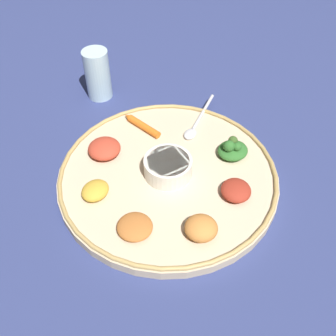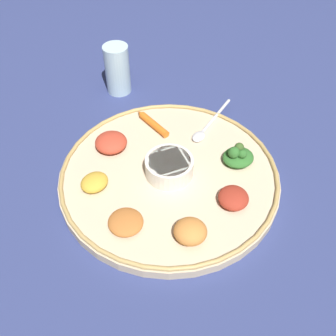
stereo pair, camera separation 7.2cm
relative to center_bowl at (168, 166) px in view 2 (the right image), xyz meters
name	(u,v)px [view 2 (the right image)]	position (x,y,z in m)	size (l,w,h in m)	color
ground_plane	(168,180)	(0.00, 0.00, -0.04)	(2.40, 2.40, 0.00)	navy
platter	(168,177)	(0.00, 0.00, -0.03)	(0.41, 0.41, 0.02)	#C6B293
platter_rim	(168,172)	(0.00, 0.00, -0.02)	(0.41, 0.41, 0.01)	tan
center_bowl	(168,166)	(0.00, 0.00, 0.00)	(0.09, 0.09, 0.04)	silver
spoon	(206,127)	(0.13, -0.08, -0.02)	(0.14, 0.10, 0.01)	silver
greens_pile	(237,156)	(0.03, -0.13, 0.00)	(0.07, 0.08, 0.04)	#2D6628
carrot_near_spoon	(151,123)	(0.14, 0.04, -0.01)	(0.08, 0.07, 0.01)	orange
mound_squash	(189,231)	(-0.14, -0.03, 0.00)	(0.05, 0.05, 0.03)	#C67A38
mound_beet	(232,198)	(-0.07, -0.11, -0.01)	(0.06, 0.05, 0.02)	maroon
mound_chickpea	(124,222)	(-0.12, 0.07, -0.01)	(0.06, 0.06, 0.02)	#B2662D
mound_lentil_yellow	(93,182)	(-0.03, 0.13, -0.01)	(0.05, 0.05, 0.02)	gold
mound_berbere_red	(110,142)	(0.07, 0.11, -0.01)	(0.06, 0.06, 0.03)	#B73D28
drinking_glass	(117,72)	(0.29, 0.12, 0.01)	(0.06, 0.06, 0.12)	silver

